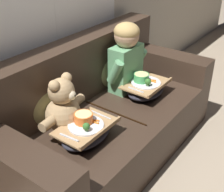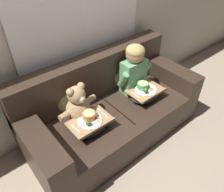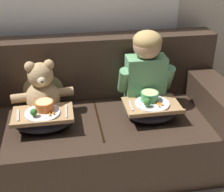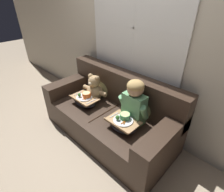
{
  "view_description": "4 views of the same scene",
  "coord_description": "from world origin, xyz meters",
  "px_view_note": "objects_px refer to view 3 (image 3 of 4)",
  "views": [
    {
      "loc": [
        -1.63,
        -1.23,
        1.7
      ],
      "look_at": [
        -0.02,
        -0.05,
        0.57
      ],
      "focal_mm": 50.0,
      "sensor_mm": 36.0,
      "label": 1
    },
    {
      "loc": [
        -1.15,
        -1.35,
        2.01
      ],
      "look_at": [
        -0.0,
        0.03,
        0.56
      ],
      "focal_mm": 35.0,
      "sensor_mm": 36.0,
      "label": 2
    },
    {
      "loc": [
        -0.22,
        -1.94,
        1.61
      ],
      "look_at": [
        0.11,
        -0.02,
        0.57
      ],
      "focal_mm": 50.0,
      "sensor_mm": 36.0,
      "label": 3
    },
    {
      "loc": [
        1.44,
        -1.37,
        1.89
      ],
      "look_at": [
        0.06,
        0.04,
        0.68
      ],
      "focal_mm": 28.0,
      "sensor_mm": 36.0,
      "label": 4
    }
  ],
  "objects_px": {
    "throw_pillow_behind_teddy": "(43,81)",
    "lap_tray_teddy": "(43,119)",
    "teddy_bear": "(42,92)",
    "lap_tray_child": "(151,109)",
    "couch": "(96,120)",
    "child_figure": "(146,66)",
    "throw_pillow_behind_child": "(140,74)"
  },
  "relations": [
    {
      "from": "couch",
      "to": "throw_pillow_behind_teddy",
      "type": "bearing_deg",
      "value": 153.07
    },
    {
      "from": "throw_pillow_behind_teddy",
      "to": "child_figure",
      "type": "xyz_separation_m",
      "value": [
        0.76,
        -0.16,
        0.14
      ]
    },
    {
      "from": "couch",
      "to": "throw_pillow_behind_teddy",
      "type": "xyz_separation_m",
      "value": [
        -0.38,
        0.19,
        0.27
      ]
    },
    {
      "from": "child_figure",
      "to": "lap_tray_teddy",
      "type": "distance_m",
      "value": 0.82
    },
    {
      "from": "child_figure",
      "to": "lap_tray_child",
      "type": "xyz_separation_m",
      "value": [
        -0.0,
        -0.2,
        -0.25
      ]
    },
    {
      "from": "couch",
      "to": "throw_pillow_behind_teddy",
      "type": "height_order",
      "value": "couch"
    },
    {
      "from": "couch",
      "to": "throw_pillow_behind_child",
      "type": "bearing_deg",
      "value": 26.93
    },
    {
      "from": "couch",
      "to": "throw_pillow_behind_child",
      "type": "xyz_separation_m",
      "value": [
        0.38,
        0.19,
        0.27
      ]
    },
    {
      "from": "couch",
      "to": "child_figure",
      "type": "height_order",
      "value": "child_figure"
    },
    {
      "from": "throw_pillow_behind_teddy",
      "to": "child_figure",
      "type": "bearing_deg",
      "value": -12.17
    },
    {
      "from": "throw_pillow_behind_child",
      "to": "lap_tray_child",
      "type": "bearing_deg",
      "value": -90.22
    },
    {
      "from": "couch",
      "to": "lap_tray_child",
      "type": "bearing_deg",
      "value": -24.02
    },
    {
      "from": "couch",
      "to": "child_figure",
      "type": "xyz_separation_m",
      "value": [
        0.38,
        0.03,
        0.41
      ]
    },
    {
      "from": "teddy_bear",
      "to": "lap_tray_child",
      "type": "relative_size",
      "value": 1.15
    },
    {
      "from": "throw_pillow_behind_teddy",
      "to": "teddy_bear",
      "type": "xyz_separation_m",
      "value": [
        0.0,
        -0.17,
        -0.01
      ]
    },
    {
      "from": "couch",
      "to": "teddy_bear",
      "type": "relative_size",
      "value": 4.38
    },
    {
      "from": "throw_pillow_behind_teddy",
      "to": "lap_tray_teddy",
      "type": "height_order",
      "value": "throw_pillow_behind_teddy"
    },
    {
      "from": "lap_tray_teddy",
      "to": "teddy_bear",
      "type": "bearing_deg",
      "value": 90.05
    },
    {
      "from": "throw_pillow_behind_child",
      "to": "child_figure",
      "type": "distance_m",
      "value": 0.21
    },
    {
      "from": "child_figure",
      "to": "lap_tray_child",
      "type": "bearing_deg",
      "value": -90.4
    },
    {
      "from": "throw_pillow_behind_child",
      "to": "lap_tray_child",
      "type": "height_order",
      "value": "throw_pillow_behind_child"
    },
    {
      "from": "throw_pillow_behind_child",
      "to": "lap_tray_teddy",
      "type": "distance_m",
      "value": 0.85
    },
    {
      "from": "throw_pillow_behind_child",
      "to": "throw_pillow_behind_teddy",
      "type": "distance_m",
      "value": 0.76
    },
    {
      "from": "throw_pillow_behind_child",
      "to": "child_figure",
      "type": "bearing_deg",
      "value": -90.01
    },
    {
      "from": "throw_pillow_behind_child",
      "to": "lap_tray_child",
      "type": "distance_m",
      "value": 0.38
    },
    {
      "from": "couch",
      "to": "child_figure",
      "type": "relative_size",
      "value": 3.34
    },
    {
      "from": "lap_tray_child",
      "to": "lap_tray_teddy",
      "type": "height_order",
      "value": "same"
    },
    {
      "from": "teddy_bear",
      "to": "couch",
      "type": "bearing_deg",
      "value": -3.7
    },
    {
      "from": "child_figure",
      "to": "lap_tray_teddy",
      "type": "height_order",
      "value": "child_figure"
    },
    {
      "from": "throw_pillow_behind_teddy",
      "to": "teddy_bear",
      "type": "distance_m",
      "value": 0.17
    },
    {
      "from": "child_figure",
      "to": "couch",
      "type": "bearing_deg",
      "value": -175.61
    },
    {
      "from": "teddy_bear",
      "to": "lap_tray_child",
      "type": "xyz_separation_m",
      "value": [
        0.76,
        -0.19,
        -0.11
      ]
    }
  ]
}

